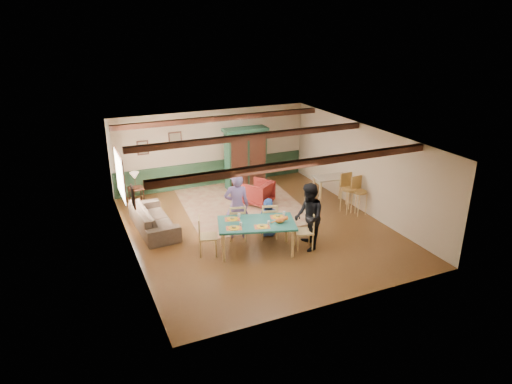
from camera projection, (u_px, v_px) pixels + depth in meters
name	position (u px, v px, depth m)	size (l,w,h in m)	color
floor	(258.00, 228.00, 13.10)	(8.00, 8.00, 0.00)	#533117
wall_back	(212.00, 148.00, 16.03)	(7.00, 0.02, 2.70)	beige
wall_left	(129.00, 204.00, 11.30)	(0.02, 8.00, 2.70)	beige
wall_right	(363.00, 168.00, 13.93)	(0.02, 8.00, 2.70)	beige
ceiling	(258.00, 137.00, 12.13)	(7.00, 8.00, 0.02)	silver
wainscot_back	(213.00, 173.00, 16.34)	(6.95, 0.03, 0.90)	#1C3320
ceiling_beam_front	(300.00, 164.00, 10.20)	(6.95, 0.16, 0.16)	black
ceiling_beam_mid	(252.00, 137.00, 12.50)	(6.95, 0.16, 0.16)	black
ceiling_beam_back	(221.00, 118.00, 14.72)	(6.95, 0.16, 0.16)	black
window_left	(120.00, 175.00, 12.69)	(0.06, 1.60, 1.30)	white
picture_left_wall	(133.00, 197.00, 10.66)	(0.04, 0.42, 0.52)	gray
picture_back_a	(175.00, 140.00, 15.36)	(0.45, 0.04, 0.55)	gray
picture_back_b	(143.00, 148.00, 15.00)	(0.38, 0.04, 0.48)	gray
dining_table	(256.00, 237.00, 11.69)	(1.94, 1.08, 0.81)	#1D5D53
dining_chair_far_left	(237.00, 221.00, 12.33)	(0.45, 0.47, 1.02)	tan
dining_chair_far_right	(269.00, 220.00, 12.42)	(0.45, 0.47, 1.02)	tan
dining_chair_end_left	(208.00, 236.00, 11.52)	(0.45, 0.47, 1.02)	tan
dining_chair_end_right	(304.00, 231.00, 11.79)	(0.45, 0.47, 1.02)	tan
person_man	(237.00, 206.00, 12.25)	(0.68, 0.45, 1.86)	#715A9A
person_woman	(309.00, 217.00, 11.67)	(0.86, 0.67, 1.78)	black
person_child	(268.00, 217.00, 12.49)	(0.53, 0.34, 1.08)	#244392
cat	(280.00, 220.00, 11.48)	(0.39, 0.15, 0.19)	orange
place_setting_near_left	(234.00, 226.00, 11.21)	(0.43, 0.32, 0.11)	yellow
place_setting_near_center	(262.00, 225.00, 11.29)	(0.43, 0.32, 0.11)	yellow
place_setting_far_left	(232.00, 217.00, 11.71)	(0.43, 0.32, 0.11)	yellow
place_setting_far_right	(278.00, 215.00, 11.84)	(0.43, 0.32, 0.11)	yellow
area_rug	(241.00, 204.00, 14.77)	(3.61, 4.28, 0.01)	beige
armoire	(246.00, 159.00, 15.81)	(1.53, 0.61, 2.16)	#143222
armchair	(258.00, 192.00, 14.71)	(0.81, 0.84, 0.76)	#521012
sofa	(153.00, 218.00, 12.91)	(2.35, 0.92, 0.69)	#44352A
end_table	(136.00, 196.00, 14.71)	(0.46, 0.46, 0.56)	black
table_lamp	(135.00, 180.00, 14.51)	(0.29, 0.29, 0.51)	beige
counter_table	(330.00, 190.00, 14.70)	(1.10, 0.64, 0.92)	beige
bar_stool_left	(349.00, 194.00, 13.96)	(0.44, 0.48, 1.23)	tan
bar_stool_right	(359.00, 196.00, 13.86)	(0.41, 0.46, 1.17)	tan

